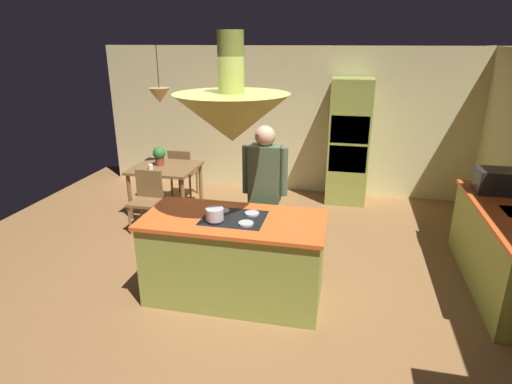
{
  "coord_description": "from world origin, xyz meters",
  "views": [
    {
      "loc": [
        1.08,
        -4.04,
        2.63
      ],
      "look_at": [
        0.1,
        0.4,
        1.0
      ],
      "focal_mm": 29.71,
      "sensor_mm": 36.0,
      "label": 1
    }
  ],
  "objects_px": {
    "chair_facing_island": "(147,196)",
    "microwave_on_counter": "(497,181)",
    "dining_table": "(165,173)",
    "potted_plant_on_table": "(159,155)",
    "cup_on_table": "(151,167)",
    "person_at_island": "(265,189)",
    "chair_by_back_wall": "(182,170)",
    "cooking_pot_on_cooktop": "(215,214)",
    "kitchen_island": "(235,258)",
    "oven_tower": "(349,142)"
  },
  "relations": [
    {
      "from": "cup_on_table",
      "to": "cooking_pot_on_cooktop",
      "type": "height_order",
      "value": "cooking_pot_on_cooktop"
    },
    {
      "from": "chair_by_back_wall",
      "to": "potted_plant_on_table",
      "type": "distance_m",
      "value": 0.76
    },
    {
      "from": "kitchen_island",
      "to": "chair_facing_island",
      "type": "distance_m",
      "value": 2.22
    },
    {
      "from": "chair_facing_island",
      "to": "microwave_on_counter",
      "type": "height_order",
      "value": "microwave_on_counter"
    },
    {
      "from": "chair_facing_island",
      "to": "potted_plant_on_table",
      "type": "height_order",
      "value": "potted_plant_on_table"
    },
    {
      "from": "chair_by_back_wall",
      "to": "cooking_pot_on_cooktop",
      "type": "distance_m",
      "value": 3.33
    },
    {
      "from": "oven_tower",
      "to": "person_at_island",
      "type": "relative_size",
      "value": 1.19
    },
    {
      "from": "oven_tower",
      "to": "microwave_on_counter",
      "type": "xyz_separation_m",
      "value": [
        1.74,
        -1.82,
        0.03
      ]
    },
    {
      "from": "dining_table",
      "to": "cup_on_table",
      "type": "xyz_separation_m",
      "value": [
        -0.13,
        -0.23,
        0.15
      ]
    },
    {
      "from": "dining_table",
      "to": "potted_plant_on_table",
      "type": "xyz_separation_m",
      "value": [
        -0.11,
        0.05,
        0.27
      ]
    },
    {
      "from": "chair_by_back_wall",
      "to": "kitchen_island",
      "type": "bearing_deg",
      "value": 121.48
    },
    {
      "from": "oven_tower",
      "to": "chair_by_back_wall",
      "type": "bearing_deg",
      "value": -170.55
    },
    {
      "from": "cooking_pot_on_cooktop",
      "to": "kitchen_island",
      "type": "bearing_deg",
      "value": 39.09
    },
    {
      "from": "oven_tower",
      "to": "cup_on_table",
      "type": "distance_m",
      "value": 3.24
    },
    {
      "from": "dining_table",
      "to": "person_at_island",
      "type": "bearing_deg",
      "value": -36.37
    },
    {
      "from": "person_at_island",
      "to": "microwave_on_counter",
      "type": "bearing_deg",
      "value": 14.88
    },
    {
      "from": "microwave_on_counter",
      "to": "chair_facing_island",
      "type": "bearing_deg",
      "value": -179.98
    },
    {
      "from": "kitchen_island",
      "to": "cooking_pot_on_cooktop",
      "type": "bearing_deg",
      "value": -140.91
    },
    {
      "from": "microwave_on_counter",
      "to": "kitchen_island",
      "type": "bearing_deg",
      "value": -153.36
    },
    {
      "from": "potted_plant_on_table",
      "to": "kitchen_island",
      "type": "bearing_deg",
      "value": -50.01
    },
    {
      "from": "dining_table",
      "to": "person_at_island",
      "type": "relative_size",
      "value": 0.57
    },
    {
      "from": "microwave_on_counter",
      "to": "potted_plant_on_table",
      "type": "bearing_deg",
      "value": 171.09
    },
    {
      "from": "cup_on_table",
      "to": "person_at_island",
      "type": "bearing_deg",
      "value": -29.88
    },
    {
      "from": "kitchen_island",
      "to": "dining_table",
      "type": "relative_size",
      "value": 1.9
    },
    {
      "from": "kitchen_island",
      "to": "person_at_island",
      "type": "height_order",
      "value": "person_at_island"
    },
    {
      "from": "oven_tower",
      "to": "potted_plant_on_table",
      "type": "height_order",
      "value": "oven_tower"
    },
    {
      "from": "kitchen_island",
      "to": "oven_tower",
      "type": "relative_size",
      "value": 0.91
    },
    {
      "from": "person_at_island",
      "to": "chair_by_back_wall",
      "type": "xyz_separation_m",
      "value": [
        -1.88,
        2.06,
        -0.5
      ]
    },
    {
      "from": "chair_facing_island",
      "to": "cooking_pot_on_cooktop",
      "type": "height_order",
      "value": "cooking_pot_on_cooktop"
    },
    {
      "from": "dining_table",
      "to": "potted_plant_on_table",
      "type": "bearing_deg",
      "value": 153.29
    },
    {
      "from": "person_at_island",
      "to": "dining_table",
      "type": "bearing_deg",
      "value": 143.63
    },
    {
      "from": "cooking_pot_on_cooktop",
      "to": "microwave_on_counter",
      "type": "bearing_deg",
      "value": 27.4
    },
    {
      "from": "chair_by_back_wall",
      "to": "cooking_pot_on_cooktop",
      "type": "bearing_deg",
      "value": 117.91
    },
    {
      "from": "chair_by_back_wall",
      "to": "cup_on_table",
      "type": "height_order",
      "value": "chair_by_back_wall"
    },
    {
      "from": "kitchen_island",
      "to": "microwave_on_counter",
      "type": "height_order",
      "value": "microwave_on_counter"
    },
    {
      "from": "kitchen_island",
      "to": "cooking_pot_on_cooktop",
      "type": "distance_m",
      "value": 0.58
    },
    {
      "from": "cup_on_table",
      "to": "microwave_on_counter",
      "type": "bearing_deg",
      "value": -5.47
    },
    {
      "from": "person_at_island",
      "to": "cooking_pot_on_cooktop",
      "type": "height_order",
      "value": "person_at_island"
    },
    {
      "from": "dining_table",
      "to": "chair_facing_island",
      "type": "distance_m",
      "value": 0.69
    },
    {
      "from": "kitchen_island",
      "to": "chair_facing_island",
      "type": "bearing_deg",
      "value": 140.06
    },
    {
      "from": "kitchen_island",
      "to": "chair_by_back_wall",
      "type": "height_order",
      "value": "kitchen_island"
    },
    {
      "from": "chair_facing_island",
      "to": "microwave_on_counter",
      "type": "distance_m",
      "value": 4.57
    },
    {
      "from": "person_at_island",
      "to": "microwave_on_counter",
      "type": "xyz_separation_m",
      "value": [
        2.66,
        0.71,
        0.05
      ]
    },
    {
      "from": "kitchen_island",
      "to": "chair_by_back_wall",
      "type": "relative_size",
      "value": 2.16
    },
    {
      "from": "cup_on_table",
      "to": "cooking_pot_on_cooktop",
      "type": "bearing_deg",
      "value": -50.14
    },
    {
      "from": "dining_table",
      "to": "person_at_island",
      "type": "height_order",
      "value": "person_at_island"
    },
    {
      "from": "dining_table",
      "to": "chair_facing_island",
      "type": "height_order",
      "value": "chair_facing_island"
    },
    {
      "from": "kitchen_island",
      "to": "microwave_on_counter",
      "type": "distance_m",
      "value": 3.23
    },
    {
      "from": "person_at_island",
      "to": "microwave_on_counter",
      "type": "distance_m",
      "value": 2.76
    },
    {
      "from": "dining_table",
      "to": "cup_on_table",
      "type": "relative_size",
      "value": 10.99
    }
  ]
}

